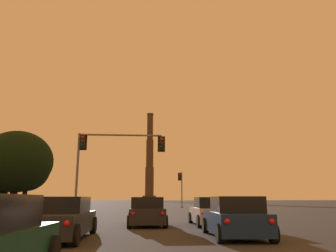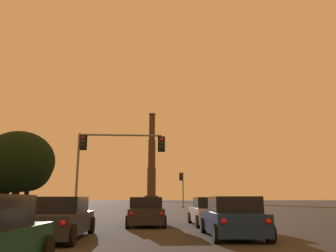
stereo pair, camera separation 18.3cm
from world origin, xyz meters
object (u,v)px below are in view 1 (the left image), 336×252
object	(u,v)px
traffic_light_overhead_left	(108,152)
traffic_light_far_right	(181,184)
hatchback_right_lane_second	(235,218)
smokestack	(150,166)
sedan_left_lane_second	(61,219)
hatchback_center_lane_front	(146,212)
hatchback_right_lane_front	(211,212)

from	to	relation	value
traffic_light_overhead_left	traffic_light_far_right	bearing A→B (deg)	71.91
hatchback_right_lane_second	smokestack	bearing A→B (deg)	92.60
sedan_left_lane_second	hatchback_right_lane_second	size ratio (longest dim) A/B	1.13
traffic_light_far_right	hatchback_center_lane_front	bearing A→B (deg)	-99.62
hatchback_right_lane_second	traffic_light_far_right	bearing A→B (deg)	88.83
hatchback_right_lane_front	traffic_light_overhead_left	distance (m)	10.90
hatchback_right_lane_front	hatchback_center_lane_front	distance (m)	3.37
hatchback_center_lane_front	sedan_left_lane_second	bearing A→B (deg)	-121.02
traffic_light_far_right	hatchback_right_lane_second	bearing A→B (deg)	-93.99
sedan_left_lane_second	hatchback_right_lane_front	world-z (taller)	hatchback_right_lane_front
traffic_light_overhead_left	smokestack	size ratio (longest dim) A/B	0.14
traffic_light_overhead_left	sedan_left_lane_second	bearing A→B (deg)	-90.59
sedan_left_lane_second	hatchback_right_lane_second	xyz separation A→B (m)	(6.18, -0.10, -0.00)
hatchback_right_lane_front	sedan_left_lane_second	bearing A→B (deg)	-138.93
hatchback_right_lane_front	traffic_light_far_right	size ratio (longest dim) A/B	0.75
hatchback_center_lane_front	traffic_light_overhead_left	xyz separation A→B (m)	(-2.92, 7.91, 4.22)
hatchback_center_lane_front	smokestack	distance (m)	162.86
hatchback_center_lane_front	traffic_light_overhead_left	distance (m)	9.43
traffic_light_overhead_left	hatchback_right_lane_front	bearing A→B (deg)	-51.23
sedan_left_lane_second	traffic_light_overhead_left	xyz separation A→B (m)	(0.14, 13.25, 4.22)
sedan_left_lane_second	smokestack	world-z (taller)	smokestack
traffic_light_overhead_left	traffic_light_far_right	xyz separation A→B (m)	(8.87, 27.16, -1.27)
sedan_left_lane_second	hatchback_right_lane_second	bearing A→B (deg)	-1.13
hatchback_center_lane_front	hatchback_right_lane_second	xyz separation A→B (m)	(3.12, -5.44, 0.00)
hatchback_right_lane_second	sedan_left_lane_second	bearing A→B (deg)	-178.12
smokestack	hatchback_right_lane_second	bearing A→B (deg)	-90.22
sedan_left_lane_second	hatchback_center_lane_front	world-z (taller)	hatchback_center_lane_front
hatchback_center_lane_front	traffic_light_far_right	xyz separation A→B (m)	(5.94, 35.07, 2.95)
sedan_left_lane_second	hatchback_center_lane_front	bearing A→B (deg)	59.98
hatchback_right_lane_front	smokestack	distance (m)	162.74
traffic_light_overhead_left	smokestack	bearing A→B (deg)	87.51
hatchback_right_lane_second	traffic_light_overhead_left	size ratio (longest dim) A/B	0.61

